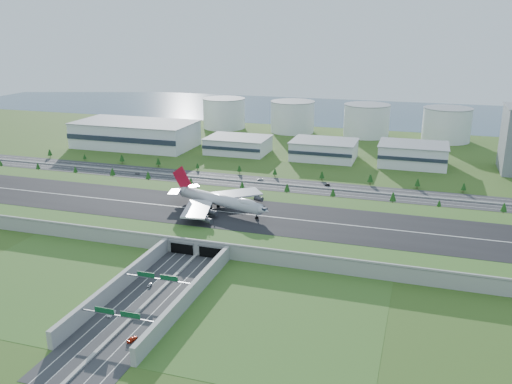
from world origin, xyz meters
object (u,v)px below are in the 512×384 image
(car_4, at_px, (137,173))
(boeing_747, at_px, (219,200))
(car_0, at_px, (149,285))
(car_1, at_px, (111,313))
(car_7, at_px, (260,179))
(car_3, at_px, (132,339))
(fuel_tank_a, at_px, (224,113))
(car_5, at_px, (327,185))
(car_2, at_px, (206,270))

(car_4, bearing_deg, boeing_747, -132.74)
(car_0, xyz_separation_m, car_1, (-2.83, -29.16, 0.15))
(car_4, xyz_separation_m, car_7, (103.87, 13.96, 0.02))
(boeing_747, distance_m, car_4, 137.86)
(car_1, bearing_deg, boeing_747, 86.27)
(car_3, relative_size, car_7, 1.13)
(car_3, bearing_deg, fuel_tank_a, -64.22)
(car_3, distance_m, car_5, 240.91)
(car_0, bearing_deg, car_7, 86.22)
(car_0, bearing_deg, car_1, -100.38)
(car_2, xyz_separation_m, car_3, (-3.82, -67.20, -0.02))
(boeing_747, height_order, car_0, boeing_747)
(boeing_747, distance_m, car_1, 123.61)
(fuel_tank_a, relative_size, car_0, 12.45)
(car_5, distance_m, car_7, 54.67)
(car_2, bearing_deg, car_7, -85.21)
(boeing_747, height_order, car_1, boeing_747)
(car_5, bearing_deg, car_7, -103.82)
(car_1, bearing_deg, car_7, 87.73)
(car_4, height_order, car_7, car_7)
(car_4, relative_size, car_7, 0.83)
(car_2, distance_m, car_3, 67.31)
(car_1, relative_size, car_3, 0.95)
(fuel_tank_a, bearing_deg, car_1, -75.62)
(car_0, height_order, car_7, car_7)
(car_0, distance_m, car_3, 46.89)
(car_7, bearing_deg, boeing_747, -10.97)
(car_0, relative_size, car_3, 0.75)
(car_0, height_order, car_4, car_0)
(car_5, bearing_deg, boeing_747, -42.09)
(car_1, bearing_deg, car_5, 73.97)
(car_4, bearing_deg, car_1, -157.57)
(fuel_tank_a, distance_m, car_2, 400.57)
(car_2, height_order, car_7, car_2)
(boeing_747, xyz_separation_m, car_0, (0.09, -93.64, -14.01))
(car_5, xyz_separation_m, car_7, (-54.66, -1.24, 0.03))
(car_2, height_order, car_5, car_2)
(fuel_tank_a, distance_m, car_4, 222.34)
(fuel_tank_a, distance_m, car_5, 264.28)
(car_1, height_order, car_4, car_1)
(boeing_747, xyz_separation_m, car_4, (-107.34, 85.36, -14.03))
(fuel_tank_a, height_order, car_4, fuel_tank_a)
(car_4, distance_m, car_7, 104.80)
(boeing_747, bearing_deg, fuel_tank_a, 128.66)
(car_0, xyz_separation_m, car_4, (-107.43, 179.01, -0.02))
(car_0, bearing_deg, car_5, 70.42)
(fuel_tank_a, height_order, car_0, fuel_tank_a)
(car_0, bearing_deg, car_2, 44.68)
(car_1, height_order, car_2, car_1)
(car_5, height_order, car_7, car_7)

